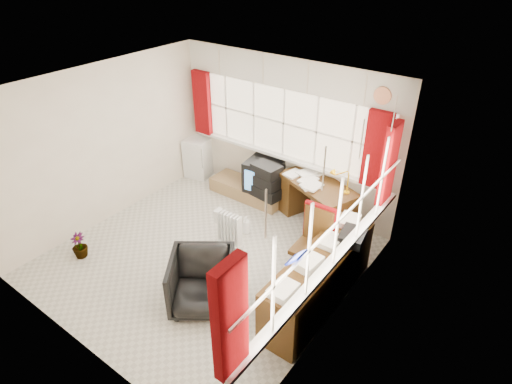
{
  "coord_description": "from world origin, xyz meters",
  "views": [
    {
      "loc": [
        3.46,
        -3.48,
        4.05
      ],
      "look_at": [
        0.49,
        0.55,
        1.03
      ],
      "focal_mm": 30.0,
      "sensor_mm": 36.0,
      "label": 1
    }
  ],
  "objects_px": {
    "desk_lamp": "(348,177)",
    "office_chair": "(202,282)",
    "task_chair": "(315,242)",
    "mini_fridge": "(199,157)",
    "tv_bench": "(248,190)",
    "radiator": "(230,233)",
    "credenza": "(319,278)",
    "crt_tv": "(264,176)",
    "desk": "(316,201)"
  },
  "relations": [
    {
      "from": "desk_lamp",
      "to": "office_chair",
      "type": "distance_m",
      "value": 2.6
    },
    {
      "from": "task_chair",
      "to": "mini_fridge",
      "type": "distance_m",
      "value": 3.46
    },
    {
      "from": "office_chair",
      "to": "tv_bench",
      "type": "bearing_deg",
      "value": 79.46
    },
    {
      "from": "office_chair",
      "to": "radiator",
      "type": "xyz_separation_m",
      "value": [
        -0.47,
        1.11,
        -0.12
      ]
    },
    {
      "from": "radiator",
      "to": "office_chair",
      "type": "bearing_deg",
      "value": -66.81
    },
    {
      "from": "desk_lamp",
      "to": "credenza",
      "type": "bearing_deg",
      "value": -74.76
    },
    {
      "from": "task_chair",
      "to": "tv_bench",
      "type": "bearing_deg",
      "value": 150.26
    },
    {
      "from": "desk_lamp",
      "to": "task_chair",
      "type": "height_order",
      "value": "desk_lamp"
    },
    {
      "from": "desk_lamp",
      "to": "crt_tv",
      "type": "height_order",
      "value": "desk_lamp"
    },
    {
      "from": "credenza",
      "to": "mini_fridge",
      "type": "distance_m",
      "value": 3.87
    },
    {
      "from": "mini_fridge",
      "to": "radiator",
      "type": "bearing_deg",
      "value": -35.98
    },
    {
      "from": "desk",
      "to": "office_chair",
      "type": "distance_m",
      "value": 2.42
    },
    {
      "from": "desk_lamp",
      "to": "tv_bench",
      "type": "height_order",
      "value": "desk_lamp"
    },
    {
      "from": "desk_lamp",
      "to": "crt_tv",
      "type": "xyz_separation_m",
      "value": [
        -1.53,
        0.04,
        -0.49
      ]
    },
    {
      "from": "office_chair",
      "to": "crt_tv",
      "type": "height_order",
      "value": "crt_tv"
    },
    {
      "from": "desk_lamp",
      "to": "radiator",
      "type": "height_order",
      "value": "desk_lamp"
    },
    {
      "from": "credenza",
      "to": "crt_tv",
      "type": "xyz_separation_m",
      "value": [
        -1.95,
        1.55,
        0.13
      ]
    },
    {
      "from": "radiator",
      "to": "mini_fridge",
      "type": "distance_m",
      "value": 2.37
    },
    {
      "from": "credenza",
      "to": "tv_bench",
      "type": "bearing_deg",
      "value": 146.3
    },
    {
      "from": "mini_fridge",
      "to": "desk_lamp",
      "type": "bearing_deg",
      "value": -1.64
    },
    {
      "from": "office_chair",
      "to": "crt_tv",
      "type": "xyz_separation_m",
      "value": [
        -0.8,
        2.44,
        0.16
      ]
    },
    {
      "from": "desk_lamp",
      "to": "tv_bench",
      "type": "bearing_deg",
      "value": 179.71
    },
    {
      "from": "task_chair",
      "to": "office_chair",
      "type": "xyz_separation_m",
      "value": [
        -0.84,
        -1.28,
        -0.22
      ]
    },
    {
      "from": "desk",
      "to": "task_chair",
      "type": "height_order",
      "value": "task_chair"
    },
    {
      "from": "tv_bench",
      "to": "mini_fridge",
      "type": "height_order",
      "value": "mini_fridge"
    },
    {
      "from": "radiator",
      "to": "tv_bench",
      "type": "height_order",
      "value": "radiator"
    },
    {
      "from": "credenza",
      "to": "desk",
      "type": "bearing_deg",
      "value": 120.71
    },
    {
      "from": "task_chair",
      "to": "crt_tv",
      "type": "relative_size",
      "value": 1.65
    },
    {
      "from": "mini_fridge",
      "to": "task_chair",
      "type": "bearing_deg",
      "value": -20.56
    },
    {
      "from": "radiator",
      "to": "credenza",
      "type": "relative_size",
      "value": 0.29
    },
    {
      "from": "desk_lamp",
      "to": "credenza",
      "type": "relative_size",
      "value": 0.19
    },
    {
      "from": "desk",
      "to": "mini_fridge",
      "type": "relative_size",
      "value": 1.89
    },
    {
      "from": "task_chair",
      "to": "crt_tv",
      "type": "xyz_separation_m",
      "value": [
        -1.65,
        1.16,
        -0.06
      ]
    },
    {
      "from": "crt_tv",
      "to": "mini_fridge",
      "type": "xyz_separation_m",
      "value": [
        -1.58,
        0.05,
        -0.14
      ]
    },
    {
      "from": "tv_bench",
      "to": "desk_lamp",
      "type": "bearing_deg",
      "value": -0.29
    },
    {
      "from": "desk",
      "to": "office_chair",
      "type": "xyz_separation_m",
      "value": [
        -0.25,
        -2.4,
        -0.05
      ]
    },
    {
      "from": "task_chair",
      "to": "mini_fridge",
      "type": "bearing_deg",
      "value": 159.44
    },
    {
      "from": "tv_bench",
      "to": "mini_fridge",
      "type": "distance_m",
      "value": 1.28
    },
    {
      "from": "office_chair",
      "to": "mini_fridge",
      "type": "bearing_deg",
      "value": 97.98
    },
    {
      "from": "desk",
      "to": "task_chair",
      "type": "relative_size",
      "value": 1.31
    },
    {
      "from": "credenza",
      "to": "crt_tv",
      "type": "height_order",
      "value": "credenza"
    },
    {
      "from": "desk_lamp",
      "to": "task_chair",
      "type": "distance_m",
      "value": 1.21
    },
    {
      "from": "mini_fridge",
      "to": "crt_tv",
      "type": "bearing_deg",
      "value": -1.87
    },
    {
      "from": "desk_lamp",
      "to": "crt_tv",
      "type": "relative_size",
      "value": 0.57
    },
    {
      "from": "office_chair",
      "to": "credenza",
      "type": "height_order",
      "value": "credenza"
    },
    {
      "from": "radiator",
      "to": "crt_tv",
      "type": "height_order",
      "value": "crt_tv"
    },
    {
      "from": "desk",
      "to": "desk_lamp",
      "type": "bearing_deg",
      "value": 0.35
    },
    {
      "from": "office_chair",
      "to": "radiator",
      "type": "height_order",
      "value": "office_chair"
    },
    {
      "from": "desk_lamp",
      "to": "office_chair",
      "type": "relative_size",
      "value": 0.48
    },
    {
      "from": "desk_lamp",
      "to": "mini_fridge",
      "type": "xyz_separation_m",
      "value": [
        -3.12,
        0.09,
        -0.63
      ]
    }
  ]
}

